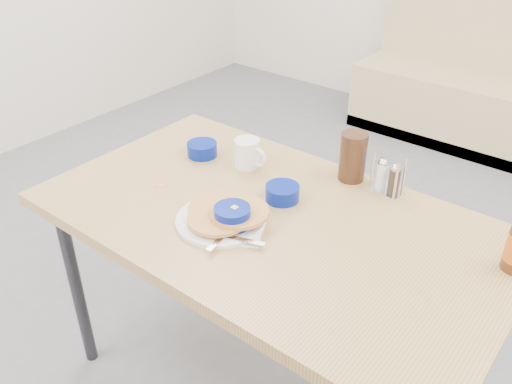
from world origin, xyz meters
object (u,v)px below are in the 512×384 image
Objects in this scene: booth_bench at (505,96)px; butter_bowl at (282,193)px; grits_setting at (232,220)px; pancake_plate at (223,216)px; creamer_bowl at (202,149)px; coffee_mug at (248,153)px; dining_table at (270,232)px; condiment_caddy at (387,179)px; amber_tumbler at (353,157)px.

booth_bench reaches higher than butter_bowl.
butter_bowl is (0.02, 0.21, -0.01)m from grits_setting.
creamer_bowl is (-0.33, 0.27, 0.00)m from pancake_plate.
coffee_mug reaches higher than creamer_bowl.
booth_bench is at bearing 88.09° from pancake_plate.
dining_table is 13.14× the size of creamer_bowl.
condiment_caddy is (0.23, 0.25, 0.02)m from butter_bowl.
condiment_caddy is at bearing 58.92° from dining_table.
creamer_bowl is at bearing 141.45° from pancake_plate.
grits_setting is at bearing -11.11° from pancake_plate.
amber_tumbler is at bearing 24.69° from coffee_mug.
grits_setting is at bearing -110.36° from dining_table.
dining_table is 0.33m from coffee_mug.
coffee_mug is 1.20× the size of creamer_bowl.
booth_bench is 2.56m from dining_table.
butter_bowl is at bearing 72.86° from pancake_plate.
pancake_plate is 0.48m from amber_tumbler.
dining_table is 5.54× the size of grits_setting.
grits_setting is 0.21m from butter_bowl.
dining_table is at bearing -90.00° from booth_bench.
coffee_mug reaches higher than dining_table.
booth_bench is at bearing 89.05° from grits_setting.
grits_setting is 0.47m from creamer_bowl.
creamer_bowl reaches higher than dining_table.
creamer_bowl is (-0.18, -0.04, -0.03)m from coffee_mug.
grits_setting is 2.37× the size of creamer_bowl.
grits_setting is (-0.04, -2.65, 0.44)m from booth_bench.
butter_bowl is (0.22, -0.10, -0.03)m from coffee_mug.
booth_bench is 17.91× the size of butter_bowl.
dining_table is at bearing -20.20° from creamer_bowl.
creamer_bowl is 0.65m from condiment_caddy.
butter_bowl is (-0.02, 0.09, 0.09)m from dining_table.
amber_tumbler is (0.08, 0.34, 0.14)m from dining_table.
coffee_mug is (-0.15, 0.30, 0.03)m from pancake_plate.
coffee_mug is at bearing -95.90° from booth_bench.
grits_setting is 0.48m from amber_tumbler.
booth_bench is 2.45m from creamer_bowl.
booth_bench is 1.36× the size of dining_table.
condiment_caddy is (0.29, 0.45, 0.02)m from pancake_plate.
dining_table is 0.46m from creamer_bowl.
condiment_caddy reaches higher than grits_setting.
coffee_mug is 1.02× the size of condiment_caddy.
amber_tumbler is (0.50, 0.18, 0.06)m from creamer_bowl.
condiment_caddy reaches higher than pancake_plate.
butter_bowl is at bearing 84.81° from grits_setting.
amber_tumbler is (0.08, -2.19, 0.49)m from booth_bench.
amber_tumbler is at bearing 69.95° from pancake_plate.
booth_bench is 6.97× the size of pancake_plate.
booth_bench reaches higher than coffee_mug.
amber_tumbler reaches higher than butter_bowl.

